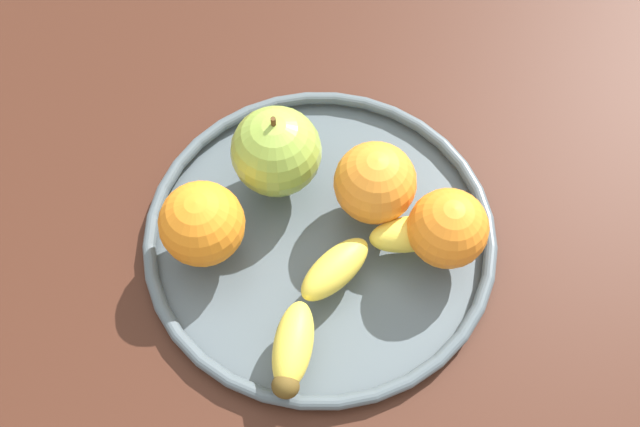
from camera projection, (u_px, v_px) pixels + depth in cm
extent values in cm
cube|color=#3F1F13|center=(320.00, 248.00, 66.05)|extent=(138.57, 138.57, 4.00)
cylinder|color=#4C585E|center=(320.00, 237.00, 64.03)|extent=(30.49, 30.49, 0.60)
torus|color=#4C585E|center=(320.00, 233.00, 63.24)|extent=(31.76, 31.76, 1.20)
ellipsoid|color=yellow|center=(411.00, 234.00, 60.74)|extent=(7.63, 7.30, 3.17)
ellipsoid|color=yellow|center=(335.00, 269.00, 59.13)|extent=(7.68, 3.88, 3.17)
ellipsoid|color=yellow|center=(293.00, 345.00, 55.94)|extent=(7.99, 6.48, 3.17)
ellipsoid|color=brown|center=(286.00, 386.00, 54.36)|extent=(2.85, 2.92, 2.22)
sphere|color=#91B03F|center=(276.00, 152.00, 61.91)|extent=(8.09, 8.09, 8.09)
cylinder|color=#593819|center=(273.00, 123.00, 58.19)|extent=(0.44, 0.44, 1.20)
sphere|color=orange|center=(202.00, 224.00, 58.87)|extent=(7.29, 7.29, 7.29)
sphere|color=orange|center=(448.00, 229.00, 58.91)|extent=(6.85, 6.85, 6.85)
sphere|color=orange|center=(375.00, 183.00, 60.84)|extent=(7.25, 7.25, 7.25)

